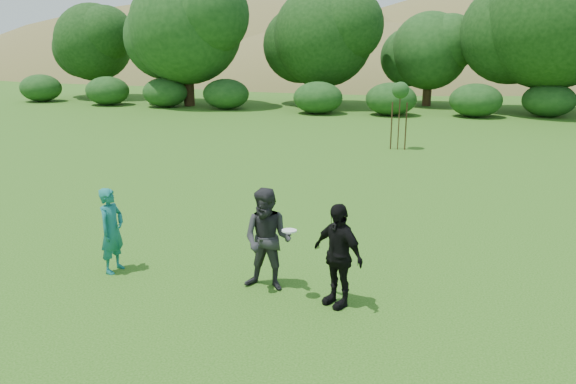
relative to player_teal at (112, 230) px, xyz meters
name	(u,v)px	position (x,y,z in m)	size (l,w,h in m)	color
ground	(251,288)	(2.95, -0.11, -0.88)	(120.00, 120.00, 0.00)	#19470C
player_teal	(112,230)	(0.00, 0.00, 0.00)	(0.64, 0.42, 1.76)	#166662
player_grey	(268,240)	(3.28, -0.05, 0.11)	(0.96, 0.75, 1.97)	#272629
player_black	(338,255)	(4.66, -0.38, 0.07)	(1.11, 0.46, 1.89)	black
frisbee	(289,231)	(3.78, -0.37, 0.44)	(0.27, 0.27, 0.04)	white
sapling	(400,92)	(4.90, 14.48, 1.54)	(0.70, 0.70, 2.85)	#3C2717
hillside	(397,160)	(2.39, 68.34, -12.85)	(150.00, 72.00, 52.00)	olive
tree_row	(435,33)	(6.18, 28.58, 3.99)	(53.92, 10.38, 9.62)	#3A2616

